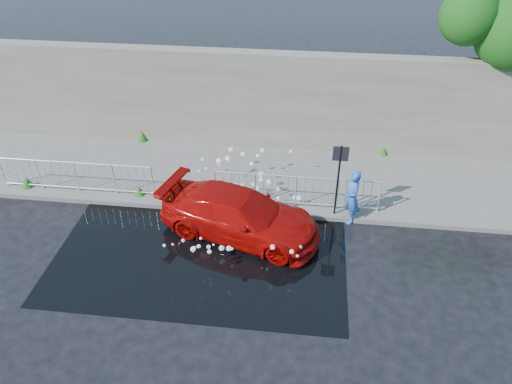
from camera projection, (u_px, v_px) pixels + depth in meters
The scene contains 12 objects.
ground at pixel (174, 277), 13.15m from camera, with size 90.00×90.00×0.00m, color black.
pavement at pixel (211, 173), 17.19m from camera, with size 30.00×4.00×0.15m, color #5C5D58.
curb at pixel (198, 208), 15.55m from camera, with size 30.00×0.25×0.16m, color #5C5D58.
retaining_wall at pixel (220, 98), 17.95m from camera, with size 30.00×0.60×3.50m, color #5F5850.
puddle at pixel (201, 253), 13.91m from camera, with size 8.00×5.00×0.01m, color black.
sign_post at pixel (339, 170), 14.29m from camera, with size 0.45×0.06×2.50m.
railing_left at pixel (76, 176), 15.85m from camera, with size 5.05×0.05×1.10m.
railing_right at pixel (296, 190), 15.17m from camera, with size 5.05×0.05×1.10m.
weeds at pixel (196, 174), 16.69m from camera, with size 12.17×3.93×0.43m.
water_spray at pixel (243, 194), 15.17m from camera, with size 3.61×5.36×0.99m.
red_car at pixel (240, 215), 14.25m from camera, with size 1.90×4.68×1.36m, color #A30906.
person at pixel (352, 197), 14.65m from camera, with size 0.64×0.42×1.74m, color blue.
Camera 1 is at (3.26, -9.22, 9.33)m, focal length 35.00 mm.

